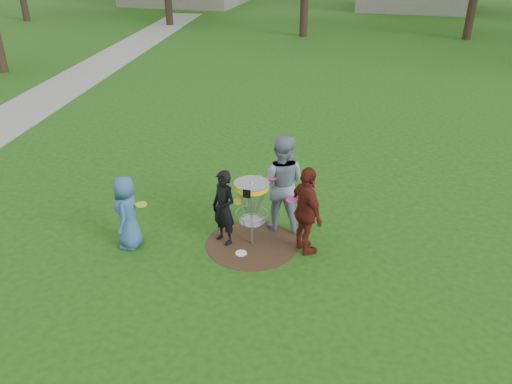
% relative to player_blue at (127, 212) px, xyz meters
% --- Properties ---
extents(ground, '(100.00, 100.00, 0.00)m').
position_rel_player_blue_xyz_m(ground, '(2.26, 0.65, -0.73)').
color(ground, '#19470F').
rests_on(ground, ground).
extents(dirt_patch, '(1.80, 1.80, 0.01)m').
position_rel_player_blue_xyz_m(dirt_patch, '(2.26, 0.65, -0.73)').
color(dirt_patch, '#47331E').
rests_on(dirt_patch, ground).
extents(concrete_path, '(7.75, 39.92, 0.02)m').
position_rel_player_blue_xyz_m(concrete_path, '(-7.74, 8.65, -0.72)').
color(concrete_path, '#9E9E99').
rests_on(concrete_path, ground).
extents(player_blue, '(0.63, 0.81, 1.47)m').
position_rel_player_blue_xyz_m(player_blue, '(0.00, 0.00, 0.00)').
color(player_blue, '#315787').
rests_on(player_blue, ground).
extents(player_black, '(0.66, 0.59, 1.52)m').
position_rel_player_blue_xyz_m(player_black, '(1.72, 0.59, 0.03)').
color(player_black, black).
rests_on(player_black, ground).
extents(player_grey, '(1.01, 0.81, 2.01)m').
position_rel_player_blue_xyz_m(player_grey, '(2.64, 1.44, 0.27)').
color(player_grey, gray).
rests_on(player_grey, ground).
extents(player_maroon, '(0.97, 1.07, 1.75)m').
position_rel_player_blue_xyz_m(player_maroon, '(3.29, 0.68, 0.14)').
color(player_maroon, '#571A14').
rests_on(player_maroon, ground).
extents(disc_on_grass, '(0.22, 0.22, 0.02)m').
position_rel_player_blue_xyz_m(disc_on_grass, '(2.15, 0.28, -0.73)').
color(disc_on_grass, white).
rests_on(disc_on_grass, ground).
extents(disc_golf_basket, '(0.66, 0.67, 1.38)m').
position_rel_player_blue_xyz_m(disc_golf_basket, '(2.26, 0.65, 0.29)').
color(disc_golf_basket, '#9EA0A5').
rests_on(disc_golf_basket, ground).
extents(held_discs, '(2.96, 1.33, 0.35)m').
position_rel_player_blue_xyz_m(held_discs, '(1.95, 0.64, 0.30)').
color(held_discs, '#A4CF17').
rests_on(held_discs, ground).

